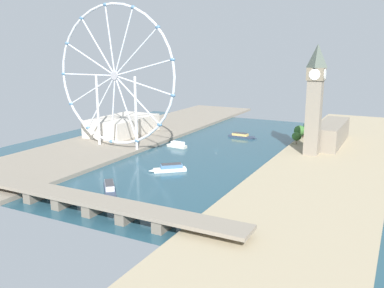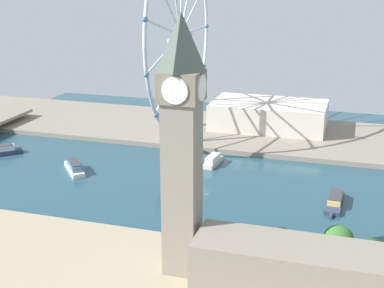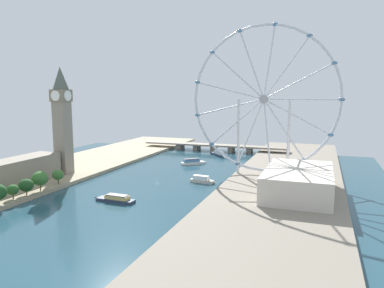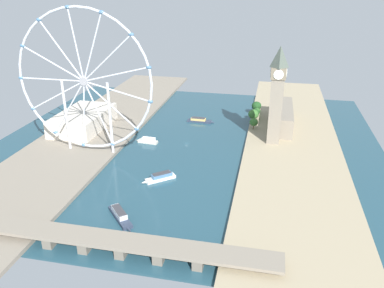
{
  "view_description": "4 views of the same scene",
  "coord_description": "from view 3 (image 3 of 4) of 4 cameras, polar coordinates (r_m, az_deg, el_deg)",
  "views": [
    {
      "loc": [
        -150.88,
        341.17,
        91.24
      ],
      "look_at": [
        16.96,
        16.25,
        7.54
      ],
      "focal_mm": 38.54,
      "sensor_mm": 36.0,
      "label": 1
    },
    {
      "loc": [
        -254.82,
        -70.18,
        108.97
      ],
      "look_at": [
        24.0,
        15.43,
        16.03
      ],
      "focal_mm": 51.51,
      "sensor_mm": 36.0,
      "label": 2
    },
    {
      "loc": [
        129.97,
        -271.95,
        73.28
      ],
      "look_at": [
        2.64,
        80.38,
        21.13
      ],
      "focal_mm": 33.86,
      "sensor_mm": 36.0,
      "label": 3
    },
    {
      "loc": [
        -79.23,
        346.2,
        150.86
      ],
      "look_at": [
        -11.9,
        29.59,
        12.72
      ],
      "focal_mm": 36.25,
      "sensor_mm": 36.0,
      "label": 4
    }
  ],
  "objects": [
    {
      "name": "riverbank_left",
      "position": [
        365.11,
        -20.32,
        -3.91
      ],
      "size": [
        90.0,
        520.0,
        3.0
      ],
      "primitive_type": "cube",
      "color": "tan",
      "rests_on": "ground_plane"
    },
    {
      "name": "tour_boat_2",
      "position": [
        379.24,
        0.1,
        -2.83
      ],
      "size": [
        25.27,
        22.44,
        6.09
      ],
      "rotation": [
        0.0,
        0.0,
        0.7
      ],
      "color": "white",
      "rests_on": "ground_plane"
    },
    {
      "name": "ground_plane",
      "position": [
        310.2,
        -5.54,
        -5.78
      ],
      "size": [
        375.66,
        375.66,
        0.0
      ],
      "primitive_type": "plane",
      "color": "#234756"
    },
    {
      "name": "tour_boat_0",
      "position": [
        255.38,
        -11.93,
        -8.44
      ],
      "size": [
        32.36,
        8.39,
        5.07
      ],
      "rotation": [
        0.0,
        0.0,
        3.1
      ],
      "color": "#2D384C",
      "rests_on": "ground_plane"
    },
    {
      "name": "parliament_block",
      "position": [
        309.18,
        -26.64,
        -4.14
      ],
      "size": [
        22.0,
        86.2,
        20.28
      ],
      "primitive_type": "cube",
      "color": "gray",
      "rests_on": "riverbank_left"
    },
    {
      "name": "riverbank_right",
      "position": [
        282.57,
        13.8,
        -7.02
      ],
      "size": [
        90.0,
        520.0,
        3.0
      ],
      "primitive_type": "cube",
      "color": "gray",
      "rests_on": "ground_plane"
    },
    {
      "name": "tour_boat_1",
      "position": [
        431.36,
        4.16,
        -1.54
      ],
      "size": [
        26.98,
        29.59,
        6.12
      ],
      "rotation": [
        0.0,
        0.0,
        2.3
      ],
      "color": "#2D384C",
      "rests_on": "ground_plane"
    },
    {
      "name": "tour_boat_3",
      "position": [
        301.88,
        1.6,
        -5.64
      ],
      "size": [
        23.49,
        7.7,
        5.88
      ],
      "rotation": [
        0.0,
        0.0,
        6.18
      ],
      "color": "beige",
      "rests_on": "ground_plane"
    },
    {
      "name": "river_bridge",
      "position": [
        466.12,
        3.47,
        -0.35
      ],
      "size": [
        187.66,
        16.93,
        8.75
      ],
      "color": "gray",
      "rests_on": "ground_plane"
    },
    {
      "name": "riverside_hall",
      "position": [
        267.02,
        16.43,
        -5.69
      ],
      "size": [
        45.17,
        77.97,
        17.86
      ],
      "primitive_type": "cube",
      "color": "beige",
      "rests_on": "riverbank_right"
    },
    {
      "name": "tree_row_embankment",
      "position": [
        278.77,
        -24.59,
        -5.71
      ],
      "size": [
        12.88,
        66.69,
        14.5
      ],
      "color": "#513823",
      "rests_on": "riverbank_left"
    },
    {
      "name": "clock_tower",
      "position": [
        335.71,
        -19.77,
        3.72
      ],
      "size": [
        14.69,
        14.69,
        93.26
      ],
      "color": "gray",
      "rests_on": "riverbank_left"
    },
    {
      "name": "ferris_wheel",
      "position": [
        316.59,
        11.26,
        6.83
      ],
      "size": [
        126.81,
        3.2,
        128.48
      ],
      "color": "silver",
      "rests_on": "riverbank_right"
    }
  ]
}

